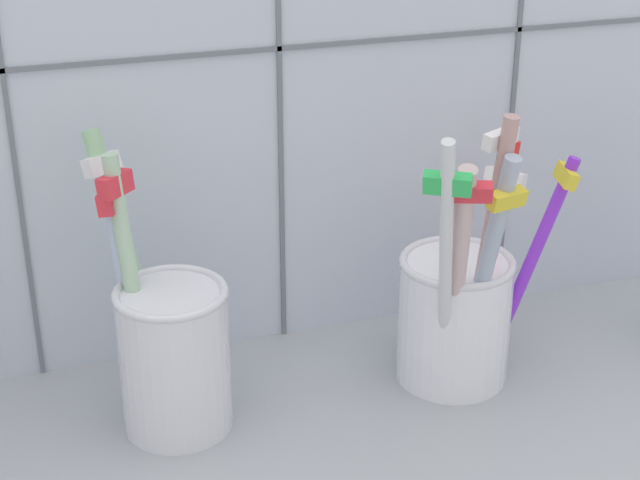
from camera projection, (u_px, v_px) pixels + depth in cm
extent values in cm
cube|color=#9EA3A8|center=(334.00, 437.00, 60.77)|extent=(64.00, 22.00, 2.00)
cube|color=silver|center=(274.00, 32.00, 61.95)|extent=(64.00, 2.00, 45.00)
cube|color=slate|center=(1.00, 58.00, 56.62)|extent=(0.30, 0.20, 45.00)
cube|color=slate|center=(279.00, 37.00, 61.00)|extent=(0.30, 0.20, 45.00)
cube|color=slate|center=(520.00, 18.00, 65.37)|extent=(0.30, 0.20, 45.00)
cube|color=slate|center=(279.00, 48.00, 61.30)|extent=(64.00, 0.20, 0.30)
cylinder|color=white|center=(175.00, 360.00, 58.50)|extent=(6.31, 6.31, 8.73)
torus|color=silver|center=(170.00, 293.00, 56.64)|extent=(6.49, 6.49, 0.50)
cylinder|color=silver|center=(128.00, 301.00, 58.09)|extent=(2.30, 1.49, 14.52)
cube|color=#E5333F|center=(109.00, 199.00, 55.42)|extent=(1.67, 2.61, 1.22)
cylinder|color=#ACD0AB|center=(133.00, 293.00, 57.08)|extent=(2.37, 2.46, 16.30)
cube|color=#E5333F|center=(115.00, 185.00, 54.61)|extent=(2.18, 2.11, 1.25)
cylinder|color=#9AD199|center=(133.00, 272.00, 59.31)|extent=(4.29, 5.81, 16.61)
cube|color=white|center=(102.00, 164.00, 57.74)|extent=(2.42, 2.14, 1.31)
cylinder|color=white|center=(454.00, 320.00, 63.42)|extent=(6.93, 6.93, 8.00)
torus|color=silver|center=(458.00, 262.00, 61.71)|extent=(7.09, 7.09, 0.50)
cylinder|color=red|center=(491.00, 251.00, 64.64)|extent=(4.27, 3.47, 14.07)
cube|color=white|center=(505.00, 177.00, 63.46)|extent=(2.25, 2.63, 0.99)
cylinder|color=#892EE3|center=(529.00, 267.00, 62.44)|extent=(5.10, 1.86, 14.26)
cube|color=yellow|center=(566.00, 176.00, 60.05)|extent=(1.43, 2.54, 1.12)
cylinder|color=tan|center=(483.00, 259.00, 59.04)|extent=(2.15, 3.04, 18.00)
cube|color=white|center=(505.00, 141.00, 55.35)|extent=(2.59, 1.81, 0.95)
cylinder|color=#A4B2C8|center=(487.00, 280.00, 58.89)|extent=(1.92, 4.50, 16.05)
cube|color=yellow|center=(507.00, 199.00, 55.66)|extent=(2.40, 1.45, 1.09)
cylinder|color=silver|center=(445.00, 275.00, 57.37)|extent=(3.92, 5.97, 18.04)
cube|color=green|center=(448.00, 184.00, 53.01)|extent=(2.68, 2.15, 1.31)
cylinder|color=beige|center=(458.00, 284.00, 58.61)|extent=(2.88, 5.65, 15.98)
cube|color=#E5333F|center=(468.00, 192.00, 54.21)|extent=(2.79, 1.83, 1.15)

